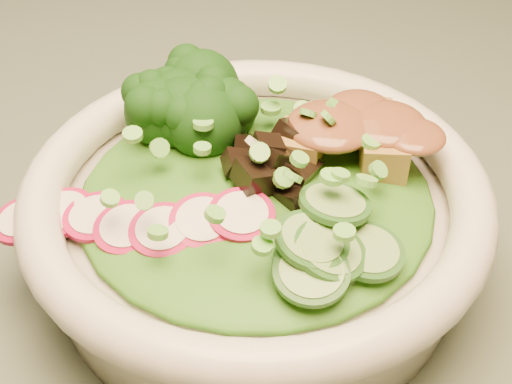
# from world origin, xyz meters

# --- Properties ---
(dining_table) EXTENTS (1.20, 0.80, 0.75)m
(dining_table) POSITION_xyz_m (0.00, 0.00, 0.64)
(dining_table) COLOR black
(dining_table) RESTS_ON ground
(salad_bowl) EXTENTS (0.29, 0.29, 0.08)m
(salad_bowl) POSITION_xyz_m (0.03, -0.04, 0.79)
(salad_bowl) COLOR silver
(salad_bowl) RESTS_ON dining_table
(lettuce_bed) EXTENTS (0.22, 0.22, 0.03)m
(lettuce_bed) POSITION_xyz_m (0.03, -0.04, 0.81)
(lettuce_bed) COLOR #2D5F14
(lettuce_bed) RESTS_ON salad_bowl
(broccoli_florets) EXTENTS (0.11, 0.10, 0.05)m
(broccoli_florets) POSITION_xyz_m (-0.01, 0.01, 0.83)
(broccoli_florets) COLOR black
(broccoli_florets) RESTS_ON salad_bowl
(radish_slices) EXTENTS (0.13, 0.09, 0.02)m
(radish_slices) POSITION_xyz_m (-0.02, -0.08, 0.82)
(radish_slices) COLOR #A10C3A
(radish_slices) RESTS_ON salad_bowl
(cucumber_slices) EXTENTS (0.10, 0.10, 0.04)m
(cucumber_slices) POSITION_xyz_m (0.07, -0.10, 0.83)
(cucumber_slices) COLOR #81AA5E
(cucumber_slices) RESTS_ON salad_bowl
(mushroom_heap) EXTENTS (0.10, 0.10, 0.04)m
(mushroom_heap) POSITION_xyz_m (0.04, -0.03, 0.83)
(mushroom_heap) COLOR black
(mushroom_heap) RESTS_ON salad_bowl
(tofu_cubes) EXTENTS (0.11, 0.10, 0.04)m
(tofu_cubes) POSITION_xyz_m (0.09, -0.01, 0.83)
(tofu_cubes) COLOR #A88038
(tofu_cubes) RESTS_ON salad_bowl
(peanut_sauce) EXTENTS (0.08, 0.06, 0.02)m
(peanut_sauce) POSITION_xyz_m (0.09, -0.01, 0.84)
(peanut_sauce) COLOR brown
(peanut_sauce) RESTS_ON tofu_cubes
(scallion_garnish) EXTENTS (0.21, 0.21, 0.03)m
(scallion_garnish) POSITION_xyz_m (0.03, -0.04, 0.84)
(scallion_garnish) COLOR #66BF43
(scallion_garnish) RESTS_ON salad_bowl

